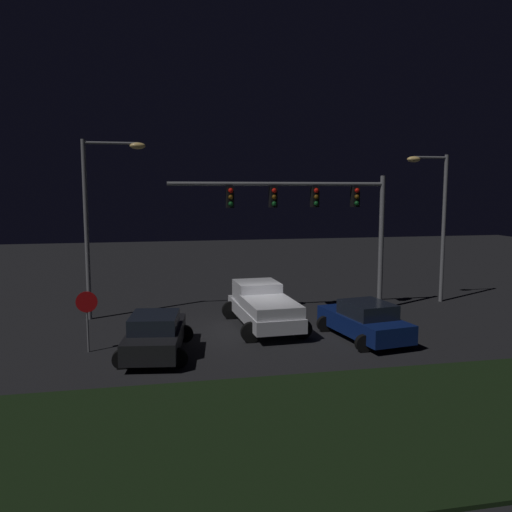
{
  "coord_description": "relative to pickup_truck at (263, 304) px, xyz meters",
  "views": [
    {
      "loc": [
        -4.79,
        -20.87,
        5.82
      ],
      "look_at": [
        -0.14,
        1.7,
        2.94
      ],
      "focal_mm": 37.1,
      "sensor_mm": 36.0,
      "label": 1
    }
  ],
  "objects": [
    {
      "name": "stop_sign",
      "position": [
        -6.92,
        -2.16,
        0.56
      ],
      "size": [
        0.76,
        0.08,
        2.23
      ],
      "color": "slate",
      "rests_on": "ground_plane"
    },
    {
      "name": "traffic_signal_gantry",
      "position": [
        3.0,
        2.18,
        4.03
      ],
      "size": [
        10.32,
        0.56,
        6.5
      ],
      "color": "slate",
      "rests_on": "ground_plane"
    },
    {
      "name": "car_sedan_far",
      "position": [
        -4.54,
        -2.95,
        -0.26
      ],
      "size": [
        2.89,
        4.61,
        1.51
      ],
      "rotation": [
        0.0,
        0.0,
        1.43
      ],
      "color": "black",
      "rests_on": "ground_plane"
    },
    {
      "name": "grass_median",
      "position": [
        0.06,
        -9.83,
        -0.95
      ],
      "size": [
        28.0,
        7.35,
        0.1
      ],
      "primitive_type": "cube",
      "color": "black",
      "rests_on": "ground_plane"
    },
    {
      "name": "ground_plane",
      "position": [
        0.06,
        -0.66,
        -1.0
      ],
      "size": [
        80.0,
        80.0,
        0.0
      ],
      "primitive_type": "plane",
      "color": "black"
    },
    {
      "name": "pickup_truck",
      "position": [
        0.0,
        0.0,
        0.0
      ],
      "size": [
        3.04,
        5.49,
        1.8
      ],
      "rotation": [
        0.0,
        0.0,
        1.62
      ],
      "color": "silver",
      "rests_on": "ground_plane"
    },
    {
      "name": "car_sedan",
      "position": [
        3.51,
        -2.6,
        -0.26
      ],
      "size": [
        2.93,
        4.63,
        1.51
      ],
      "rotation": [
        0.0,
        0.0,
        1.73
      ],
      "color": "navy",
      "rests_on": "ground_plane"
    },
    {
      "name": "street_lamp_left",
      "position": [
        -6.82,
        2.97,
        4.08
      ],
      "size": [
        2.77,
        0.44,
        8.03
      ],
      "color": "slate",
      "rests_on": "ground_plane"
    },
    {
      "name": "street_lamp_right",
      "position": [
        9.86,
        3.27,
        3.81
      ],
      "size": [
        2.28,
        0.44,
        7.61
      ],
      "color": "slate",
      "rests_on": "ground_plane"
    }
  ]
}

